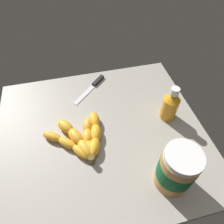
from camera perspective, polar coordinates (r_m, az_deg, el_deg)
ground_plane at (r=70.53cm, az=-3.16°, el=-6.58°), size 71.13×64.36×3.40cm
banana_bunch at (r=66.57cm, az=-8.66°, el=-7.19°), size 20.53×19.21×3.68cm
peanut_butter_jar at (r=56.75cm, az=18.12°, el=-15.43°), size 10.03×10.03×15.38cm
honey_bottle at (r=71.61cm, az=16.43°, el=1.94°), size 5.71×5.71×13.85cm
butter_knife at (r=83.81cm, az=-5.75°, el=7.29°), size 15.02×14.64×1.20cm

